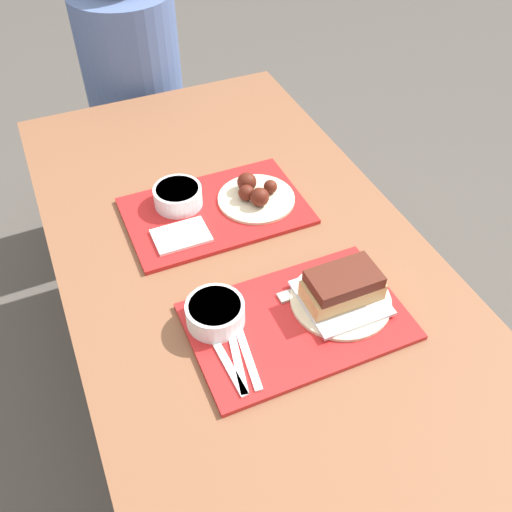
{
  "coord_description": "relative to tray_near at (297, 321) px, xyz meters",
  "views": [
    {
      "loc": [
        -0.36,
        -0.86,
        1.69
      ],
      "look_at": [
        0.01,
        -0.01,
        0.77
      ],
      "focal_mm": 40.0,
      "sensor_mm": 36.0,
      "label": 1
    }
  ],
  "objects": [
    {
      "name": "tray_far",
      "position": [
        -0.03,
        0.41,
        0.0
      ],
      "size": [
        0.46,
        0.29,
        0.01
      ],
      "color": "red",
      "rests_on": "picnic_table"
    },
    {
      "name": "napkin_far",
      "position": [
        -0.15,
        0.34,
        0.01
      ],
      "size": [
        0.13,
        0.09,
        0.01
      ],
      "color": "white",
      "rests_on": "tray_far"
    },
    {
      "name": "person_seated_across",
      "position": [
        -0.03,
        1.28,
        0.03
      ],
      "size": [
        0.35,
        0.35,
        0.75
      ],
      "color": "#4C6093",
      "rests_on": "picnic_bench_far"
    },
    {
      "name": "plastic_spoon_near",
      "position": [
        -0.18,
        -0.04,
        0.01
      ],
      "size": [
        0.03,
        0.17,
        0.0
      ],
      "color": "white",
      "rests_on": "tray_near"
    },
    {
      "name": "bowl_coleslaw_far",
      "position": [
        -0.11,
        0.47,
        0.03
      ],
      "size": [
        0.12,
        0.12,
        0.05
      ],
      "color": "silver",
      "rests_on": "tray_far"
    },
    {
      "name": "tray_near",
      "position": [
        0.0,
        0.0,
        0.0
      ],
      "size": [
        0.46,
        0.29,
        0.01
      ],
      "color": "red",
      "rests_on": "picnic_table"
    },
    {
      "name": "picnic_bench_far",
      "position": [
        -0.02,
        1.28,
        -0.36
      ],
      "size": [
        0.81,
        0.28,
        0.45
      ],
      "color": "brown",
      "rests_on": "ground_plane"
    },
    {
      "name": "plastic_fork_near",
      "position": [
        -0.16,
        -0.04,
        0.01
      ],
      "size": [
        0.05,
        0.17,
        0.0
      ],
      "color": "white",
      "rests_on": "tray_near"
    },
    {
      "name": "plastic_knife_near",
      "position": [
        -0.13,
        -0.04,
        0.01
      ],
      "size": [
        0.04,
        0.17,
        0.0
      ],
      "color": "white",
      "rests_on": "tray_near"
    },
    {
      "name": "brisket_sandwich_plate",
      "position": [
        0.11,
        0.01,
        0.04
      ],
      "size": [
        0.22,
        0.22,
        0.09
      ],
      "color": "beige",
      "rests_on": "tray_near"
    },
    {
      "name": "picnic_table",
      "position": [
        -0.02,
        0.2,
        -0.09
      ],
      "size": [
        0.86,
        1.73,
        0.73
      ],
      "color": "brown",
      "rests_on": "ground_plane"
    },
    {
      "name": "bowl_coleslaw_near",
      "position": [
        -0.16,
        0.07,
        0.03
      ],
      "size": [
        0.12,
        0.12,
        0.05
      ],
      "color": "silver",
      "rests_on": "tray_near"
    },
    {
      "name": "condiment_packet",
      "position": [
        0.01,
        0.07,
        0.01
      ],
      "size": [
        0.04,
        0.03,
        0.01
      ],
      "color": "#A59E93",
      "rests_on": "tray_near"
    },
    {
      "name": "ground_plane",
      "position": [
        -0.02,
        0.2,
        -0.74
      ],
      "size": [
        12.0,
        12.0,
        0.0
      ],
      "primitive_type": "plane",
      "color": "#4C4742"
    },
    {
      "name": "wings_plate_far",
      "position": [
        0.08,
        0.4,
        0.02
      ],
      "size": [
        0.2,
        0.2,
        0.06
      ],
      "color": "beige",
      "rests_on": "tray_far"
    }
  ]
}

